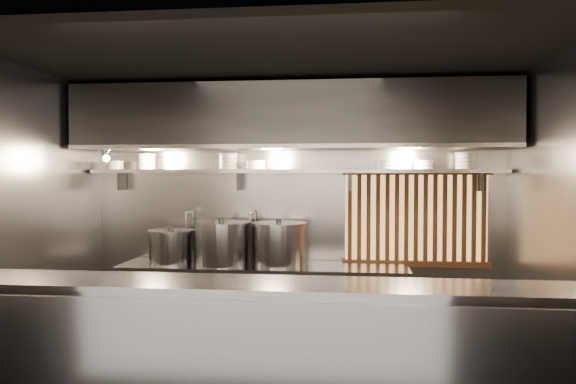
% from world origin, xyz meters
% --- Properties ---
extents(ceiling, '(4.50, 4.50, 0.00)m').
position_xyz_m(ceiling, '(0.00, 0.00, 2.80)').
color(ceiling, black).
rests_on(ceiling, wall_back).
extents(wall_back, '(4.50, 0.00, 4.50)m').
position_xyz_m(wall_back, '(0.00, 1.50, 1.40)').
color(wall_back, gray).
rests_on(wall_back, floor).
extents(wall_left, '(0.00, 3.00, 3.00)m').
position_xyz_m(wall_left, '(-2.25, 0.00, 1.40)').
color(wall_left, gray).
rests_on(wall_left, floor).
extents(wall_right, '(0.00, 3.00, 3.00)m').
position_xyz_m(wall_right, '(2.25, 0.00, 1.40)').
color(wall_right, gray).
rests_on(wall_right, floor).
extents(serving_counter, '(4.50, 0.56, 1.13)m').
position_xyz_m(serving_counter, '(0.00, -0.96, 0.57)').
color(serving_counter, gray).
rests_on(serving_counter, floor).
extents(cooking_bench, '(3.00, 0.70, 0.90)m').
position_xyz_m(cooking_bench, '(-0.30, 1.13, 0.45)').
color(cooking_bench, gray).
rests_on(cooking_bench, floor).
extents(bowl_shelf, '(4.40, 0.34, 0.04)m').
position_xyz_m(bowl_shelf, '(0.00, 1.32, 1.88)').
color(bowl_shelf, gray).
rests_on(bowl_shelf, wall_back).
extents(exhaust_hood, '(4.40, 0.81, 0.65)m').
position_xyz_m(exhaust_hood, '(0.00, 1.10, 2.42)').
color(exhaust_hood, '#2D2D30').
rests_on(exhaust_hood, ceiling).
extents(wood_screen, '(1.56, 0.09, 1.04)m').
position_xyz_m(wood_screen, '(1.30, 1.45, 1.38)').
color(wood_screen, '#FCBB71').
rests_on(wood_screen, wall_back).
extents(faucet_left, '(0.04, 0.30, 0.50)m').
position_xyz_m(faucet_left, '(-1.15, 1.37, 1.31)').
color(faucet_left, silver).
rests_on(faucet_left, wall_back).
extents(faucet_right, '(0.04, 0.30, 0.50)m').
position_xyz_m(faucet_right, '(-0.45, 1.37, 1.31)').
color(faucet_right, silver).
rests_on(faucet_right, wall_back).
extents(heat_lamp, '(0.25, 0.35, 0.20)m').
position_xyz_m(heat_lamp, '(-1.90, 0.85, 2.07)').
color(heat_lamp, gray).
rests_on(heat_lamp, exhaust_hood).
extents(pendant_bulb, '(0.09, 0.09, 0.19)m').
position_xyz_m(pendant_bulb, '(-0.10, 1.20, 1.96)').
color(pendant_bulb, '#2D2D30').
rests_on(pendant_bulb, exhaust_hood).
extents(stock_pot_left, '(0.76, 0.76, 0.49)m').
position_xyz_m(stock_pot_left, '(-0.74, 1.09, 1.13)').
color(stock_pot_left, gray).
rests_on(stock_pot_left, cooking_bench).
extents(stock_pot_mid, '(0.62, 0.62, 0.40)m').
position_xyz_m(stock_pot_mid, '(-1.29, 1.09, 1.08)').
color(stock_pot_mid, gray).
rests_on(stock_pot_mid, cooking_bench).
extents(stock_pot_right, '(0.77, 0.77, 0.48)m').
position_xyz_m(stock_pot_right, '(-0.14, 1.14, 1.12)').
color(stock_pot_right, gray).
rests_on(stock_pot_right, cooking_bench).
extents(bowl_stack_0, '(0.20, 0.20, 0.09)m').
position_xyz_m(bowl_stack_0, '(-2.00, 1.32, 1.95)').
color(bowl_stack_0, white).
rests_on(bowl_stack_0, bowl_shelf).
extents(bowl_stack_1, '(0.20, 0.20, 0.17)m').
position_xyz_m(bowl_stack_1, '(-1.63, 1.32, 1.99)').
color(bowl_stack_1, white).
rests_on(bowl_stack_1, bowl_shelf).
extents(bowl_stack_2, '(0.21, 0.21, 0.17)m').
position_xyz_m(bowl_stack_2, '(-0.71, 1.32, 1.98)').
color(bowl_stack_2, white).
rests_on(bowl_stack_2, bowl_shelf).
extents(bowl_stack_3, '(0.24, 0.24, 0.09)m').
position_xyz_m(bowl_stack_3, '(-0.42, 1.32, 1.95)').
color(bowl_stack_3, white).
rests_on(bowl_stack_3, bowl_shelf).
extents(bowl_stack_4, '(0.24, 0.24, 0.09)m').
position_xyz_m(bowl_stack_4, '(0.99, 1.32, 1.95)').
color(bowl_stack_4, white).
rests_on(bowl_stack_4, bowl_shelf).
extents(bowl_stack_5, '(0.21, 0.21, 0.09)m').
position_xyz_m(bowl_stack_5, '(1.36, 1.32, 1.95)').
color(bowl_stack_5, white).
rests_on(bowl_stack_5, bowl_shelf).
extents(bowl_stack_6, '(0.22, 0.22, 0.17)m').
position_xyz_m(bowl_stack_6, '(1.79, 1.32, 1.98)').
color(bowl_stack_6, white).
rests_on(bowl_stack_6, bowl_shelf).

